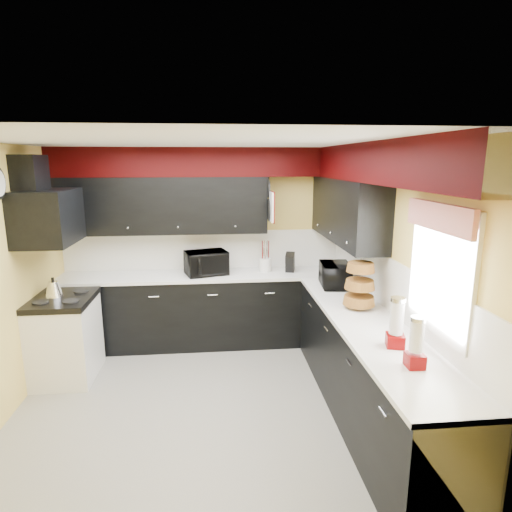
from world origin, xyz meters
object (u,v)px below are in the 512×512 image
at_px(toaster_oven, 207,263).
at_px(microwave, 336,275).
at_px(utensil_crock, 265,265).
at_px(knife_block, 290,263).
at_px(kettle, 54,289).

distance_m(toaster_oven, microwave, 1.62).
xyz_separation_m(toaster_oven, utensil_crock, (0.76, 0.08, -0.06)).
distance_m(toaster_oven, knife_block, 1.07).
distance_m(toaster_oven, utensil_crock, 0.76).
bearing_deg(utensil_crock, toaster_oven, -174.00).
bearing_deg(toaster_oven, microwave, -40.59).
distance_m(utensil_crock, kettle, 2.50).
relative_size(microwave, utensil_crock, 2.75).
bearing_deg(kettle, toaster_oven, 22.76).
distance_m(microwave, kettle, 3.09).
bearing_deg(microwave, toaster_oven, 71.35).
bearing_deg(utensil_crock, microwave, -46.66).
distance_m(microwave, knife_block, 0.79).
height_order(toaster_oven, knife_block, toaster_oven).
relative_size(utensil_crock, knife_block, 0.70).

